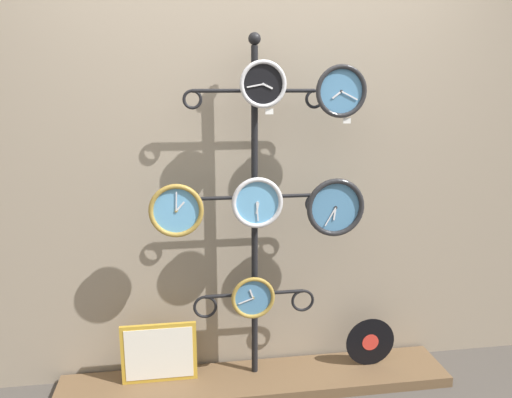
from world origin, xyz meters
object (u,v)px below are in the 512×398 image
clock_middle_center (257,203)px  clock_bottom_center (253,297)px  picture_frame (159,353)px  display_stand (255,277)px  clock_top_center (263,84)px  clock_top_right (341,91)px  clock_middle_left (176,211)px  vinyl_record (370,342)px  clock_middle_right (335,207)px

clock_middle_center → clock_bottom_center: (-0.02, 0.02, -0.53)m
clock_middle_center → picture_frame: bearing=172.5°
picture_frame → clock_bottom_center: bearing=-5.9°
display_stand → clock_middle_center: bearing=-89.4°
display_stand → picture_frame: bearing=-177.8°
clock_top_center → clock_top_right: bearing=-0.6°
clock_middle_left → clock_bottom_center: size_ratio=1.15×
display_stand → clock_middle_left: display_stand is taller
display_stand → picture_frame: (-0.54, -0.02, -0.41)m
clock_middle_center → picture_frame: clock_middle_center is taller
clock_top_right → display_stand: bearing=166.8°
clock_top_center → clock_top_right: (0.40, -0.00, -0.03)m
clock_top_right → picture_frame: clock_top_right is taller
clock_top_center → vinyl_record: 1.61m
clock_middle_center → vinyl_record: 1.11m
clock_middle_center → clock_bottom_center: clock_middle_center is taller
clock_top_right → clock_middle_right: clock_top_right is taller
clock_middle_left → clock_top_center: bearing=2.7°
clock_middle_center → picture_frame: 1.01m
clock_middle_left → clock_middle_center: bearing=3.4°
clock_middle_left → clock_middle_center: 0.42m
clock_middle_center → clock_middle_right: bearing=-2.2°
clock_top_center → clock_middle_center: size_ratio=0.87×
picture_frame → vinyl_record: bearing=-0.8°
clock_bottom_center → vinyl_record: clock_bottom_center is taller
clock_middle_center → clock_top_center: bearing=-8.3°
clock_top_right → clock_middle_left: (-0.84, -0.02, -0.58)m
display_stand → clock_middle_right: display_stand is taller
clock_top_center → picture_frame: clock_top_center is taller
clock_middle_center → vinyl_record: (0.68, 0.05, -0.88)m
clock_middle_left → picture_frame: bearing=142.0°
display_stand → clock_top_center: (0.03, -0.10, 1.04)m
clock_top_center → clock_top_right: 0.40m
picture_frame → clock_middle_left: bearing=-38.0°
display_stand → clock_top_center: bearing=-73.8°
clock_top_center → picture_frame: size_ratio=0.57×
clock_middle_left → clock_bottom_center: clock_middle_left is taller
display_stand → vinyl_record: display_stand is taller
clock_middle_right → clock_bottom_center: size_ratio=1.31×
display_stand → clock_middle_right: (0.41, -0.11, 0.41)m
clock_bottom_center → clock_top_right: bearing=-3.3°
clock_top_right → clock_top_center: bearing=179.4°
clock_middle_right → picture_frame: bearing=174.8°
display_stand → clock_middle_center: 0.45m
clock_middle_right → display_stand: bearing=165.5°
display_stand → vinyl_record: 0.81m
clock_top_center → clock_middle_center: 0.60m
clock_middle_left → vinyl_record: (1.09, 0.08, -0.86)m
clock_top_right → clock_bottom_center: bearing=176.7°
display_stand → clock_bottom_center: (-0.02, -0.07, -0.09)m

